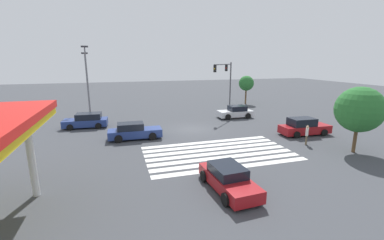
% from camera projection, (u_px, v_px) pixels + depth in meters
% --- Properties ---
extents(ground_plane, '(132.17, 132.17, 0.00)m').
position_uv_depth(ground_plane, '(192.00, 129.00, 27.10)').
color(ground_plane, '#3D3F44').
extents(crosswalk_markings, '(11.48, 6.30, 0.01)m').
position_uv_depth(crosswalk_markings, '(219.00, 153.00, 20.10)').
color(crosswalk_markings, silver).
rests_on(crosswalk_markings, ground_plane).
extents(traffic_signal_mast, '(4.21, 4.21, 6.85)m').
position_uv_depth(traffic_signal_mast, '(226.00, 78.00, 34.19)').
color(traffic_signal_mast, '#47474C').
rests_on(traffic_signal_mast, ground_plane).
extents(car_0, '(2.25, 4.62, 1.39)m').
position_uv_depth(car_0, '(228.00, 179.00, 14.28)').
color(car_0, maroon).
rests_on(car_0, ground_plane).
extents(car_1, '(4.37, 2.20, 1.52)m').
position_uv_depth(car_1, '(236.00, 112.00, 32.48)').
color(car_1, silver).
rests_on(car_1, ground_plane).
extents(car_2, '(4.61, 2.35, 1.55)m').
position_uv_depth(car_2, '(86.00, 121.00, 27.71)').
color(car_2, navy).
rests_on(car_2, ground_plane).
extents(car_3, '(4.85, 2.02, 1.52)m').
position_uv_depth(car_3, '(134.00, 131.00, 23.60)').
color(car_3, navy).
rests_on(car_3, ground_plane).
extents(car_4, '(4.94, 2.16, 1.67)m').
position_uv_depth(car_4, '(304.00, 127.00, 24.94)').
color(car_4, maroon).
rests_on(car_4, ground_plane).
extents(pedestrian, '(0.41, 0.41, 1.70)m').
position_uv_depth(pedestrian, '(307.00, 134.00, 21.90)').
color(pedestrian, brown).
rests_on(pedestrian, ground_plane).
extents(street_light_pole_a, '(0.80, 0.36, 8.84)m').
position_uv_depth(street_light_pole_a, '(87.00, 76.00, 31.98)').
color(street_light_pole_a, slate).
rests_on(street_light_pole_a, ground_plane).
extents(street_light_pole_b, '(0.80, 0.36, 8.14)m').
position_uv_depth(street_light_pole_b, '(87.00, 77.00, 34.88)').
color(street_light_pole_b, slate).
rests_on(street_light_pole_b, ground_plane).
extents(tree_corner_a, '(2.46, 2.46, 4.66)m').
position_uv_depth(tree_corner_a, '(246.00, 83.00, 42.32)').
color(tree_corner_a, brown).
rests_on(tree_corner_a, ground_plane).
extents(tree_corner_b, '(3.49, 3.49, 5.18)m').
position_uv_depth(tree_corner_b, '(359.00, 110.00, 19.56)').
color(tree_corner_b, brown).
rests_on(tree_corner_b, ground_plane).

